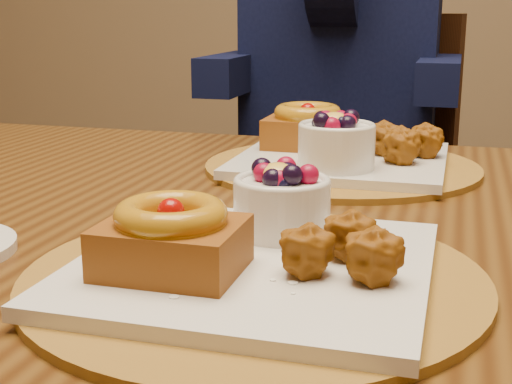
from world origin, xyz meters
TOP-DOWN VIEW (x-y plane):
  - dining_table at (0.11, -0.11)m, footprint 1.60×0.90m
  - place_setting_near at (0.10, -0.32)m, footprint 0.38×0.38m
  - place_setting_far at (0.10, 0.10)m, footprint 0.38×0.38m
  - chair_far at (-0.01, 0.91)m, footprint 0.60×0.60m
  - diner at (-0.02, 0.85)m, footprint 0.55×0.52m

SIDE VIEW (x-z plane):
  - chair_far at x=-0.01m, z-range 0.05..1.01m
  - dining_table at x=0.11m, z-range 0.30..1.06m
  - place_setting_near at x=0.10m, z-range 0.74..0.82m
  - place_setting_far at x=0.10m, z-range 0.74..0.83m
  - diner at x=-0.02m, z-range 0.51..1.41m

